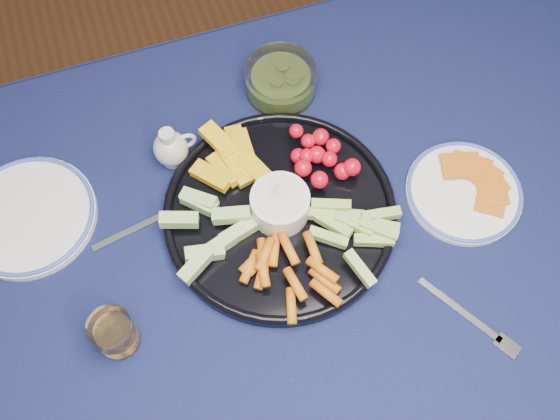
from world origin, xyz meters
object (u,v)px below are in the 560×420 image
object	(u,v)px
creamer_pitcher	(171,148)
side_plate_extra	(28,216)
dining_table	(257,297)
juice_tumbler	(115,334)
crudite_platter	(279,211)
cheese_plate	(464,191)
pickle_bowl	(281,81)

from	to	relation	value
creamer_pitcher	side_plate_extra	distance (m)	0.27
dining_table	juice_tumbler	distance (m)	0.26
crudite_platter	cheese_plate	xyz separation A→B (m)	(0.32, -0.06, -0.01)
creamer_pitcher	cheese_plate	distance (m)	0.51
pickle_bowl	side_plate_extra	size ratio (longest dim) A/B	0.57
crudite_platter	side_plate_extra	distance (m)	0.42
pickle_bowl	side_plate_extra	bearing A→B (deg)	-166.85
pickle_bowl	cheese_plate	distance (m)	0.39
cheese_plate	juice_tumbler	world-z (taller)	juice_tumbler
creamer_pitcher	juice_tumbler	distance (m)	0.33
dining_table	juice_tumbler	world-z (taller)	juice_tumbler
creamer_pitcher	crudite_platter	bearing A→B (deg)	-50.68
side_plate_extra	creamer_pitcher	bearing A→B (deg)	7.43
dining_table	pickle_bowl	distance (m)	0.40
cheese_plate	creamer_pitcher	bearing A→B (deg)	153.08
dining_table	juice_tumbler	size ratio (longest dim) A/B	21.42
juice_tumbler	side_plate_extra	size ratio (longest dim) A/B	0.34
cheese_plate	side_plate_extra	bearing A→B (deg)	164.63
crudite_platter	cheese_plate	bearing A→B (deg)	-11.09
cheese_plate	juice_tumbler	distance (m)	0.62
pickle_bowl	cheese_plate	world-z (taller)	pickle_bowl
dining_table	crudite_platter	distance (m)	0.16
pickle_bowl	cheese_plate	xyz separation A→B (m)	(0.23, -0.31, -0.02)
crudite_platter	pickle_bowl	size ratio (longest dim) A/B	3.00
crudite_platter	side_plate_extra	xyz separation A→B (m)	(-0.40, 0.14, -0.01)
side_plate_extra	juice_tumbler	bearing A→B (deg)	-68.73
creamer_pitcher	pickle_bowl	xyz separation A→B (m)	(0.23, 0.08, -0.01)
pickle_bowl	side_plate_extra	xyz separation A→B (m)	(-0.49, -0.12, -0.02)
creamer_pitcher	pickle_bowl	world-z (taller)	creamer_pitcher
creamer_pitcher	cheese_plate	world-z (taller)	creamer_pitcher
pickle_bowl	crudite_platter	bearing A→B (deg)	-109.84
dining_table	side_plate_extra	size ratio (longest dim) A/B	7.28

